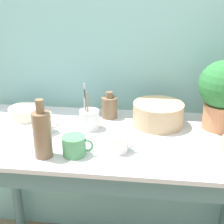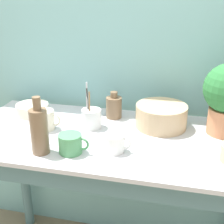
{
  "view_description": "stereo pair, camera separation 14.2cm",
  "coord_description": "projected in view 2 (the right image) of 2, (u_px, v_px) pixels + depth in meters",
  "views": [
    {
      "loc": [
        0.16,
        -0.98,
        1.55
      ],
      "look_at": [
        0.0,
        0.33,
        1.02
      ],
      "focal_mm": 50.0,
      "sensor_mm": 36.0,
      "label": 1
    },
    {
      "loc": [
        0.3,
        -0.95,
        1.55
      ],
      "look_at": [
        0.0,
        0.33,
        1.02
      ],
      "focal_mm": 50.0,
      "sensor_mm": 36.0,
      "label": 2
    }
  ],
  "objects": [
    {
      "name": "mug_cream",
      "position": [
        45.0,
        120.0,
        1.52
      ],
      "size": [
        0.13,
        0.1,
        0.1
      ],
      "color": "beige",
      "rests_on": "counter_table"
    },
    {
      "name": "bottle_short",
      "position": [
        114.0,
        107.0,
        1.65
      ],
      "size": [
        0.08,
        0.08,
        0.14
      ],
      "color": "brown",
      "rests_on": "counter_table"
    },
    {
      "name": "bowl_wash_large",
      "position": [
        161.0,
        116.0,
        1.54
      ],
      "size": [
        0.25,
        0.25,
        0.11
      ],
      "color": "tan",
      "rests_on": "counter_table"
    },
    {
      "name": "bowl_small_cream",
      "position": [
        33.0,
        109.0,
        1.7
      ],
      "size": [
        0.17,
        0.17,
        0.06
      ],
      "color": "beige",
      "rests_on": "counter_table"
    },
    {
      "name": "utensil_cup",
      "position": [
        91.0,
        118.0,
        1.54
      ],
      "size": [
        0.1,
        0.1,
        0.23
      ],
      "color": "silver",
      "rests_on": "counter_table"
    },
    {
      "name": "counter_table",
      "position": [
        111.0,
        171.0,
        1.51
      ],
      "size": [
        1.42,
        0.66,
        0.9
      ],
      "color": "slate",
      "rests_on": "ground_plane"
    },
    {
      "name": "mug_white",
      "position": [
        115.0,
        143.0,
        1.31
      ],
      "size": [
        0.12,
        0.09,
        0.08
      ],
      "color": "white",
      "rests_on": "counter_table"
    },
    {
      "name": "mug_green",
      "position": [
        71.0,
        144.0,
        1.31
      ],
      "size": [
        0.13,
        0.1,
        0.08
      ],
      "color": "#4C935B",
      "rests_on": "counter_table"
    },
    {
      "name": "bottle_tall",
      "position": [
        39.0,
        130.0,
        1.28
      ],
      "size": [
        0.07,
        0.07,
        0.25
      ],
      "color": "brown",
      "rests_on": "counter_table"
    },
    {
      "name": "wall_back",
      "position": [
        128.0,
        55.0,
        1.7
      ],
      "size": [
        6.0,
        0.05,
        2.4
      ],
      "color": "#7AB2B2",
      "rests_on": "ground_plane"
    }
  ]
}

